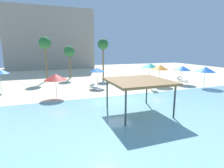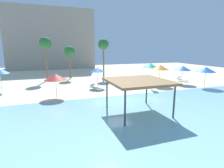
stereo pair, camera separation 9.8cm
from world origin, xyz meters
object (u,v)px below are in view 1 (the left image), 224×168
object	(u,v)px
beach_umbrella_blue_1	(97,70)
beach_umbrella_blue_6	(206,69)
lounge_chair_3	(182,79)
palm_tree_1	(45,44)
beach_umbrella_red_2	(55,77)
beach_umbrella_teal_4	(150,65)
beach_umbrella_orange_3	(160,67)
shade_pavilion	(138,82)
beach_umbrella_blue_5	(182,68)
palm_tree_0	(103,45)
lounge_chair_1	(154,88)
lounge_chair_2	(95,87)
palm_tree_2	(69,52)

from	to	relation	value
beach_umbrella_blue_1	beach_umbrella_blue_6	size ratio (longest dim) A/B	0.95
lounge_chair_3	palm_tree_1	world-z (taller)	palm_tree_1
beach_umbrella_red_2	beach_umbrella_teal_4	size ratio (longest dim) A/B	0.86
beach_umbrella_blue_1	beach_umbrella_orange_3	world-z (taller)	beach_umbrella_orange_3
beach_umbrella_blue_6	shade_pavilion	bearing A→B (deg)	-156.67
beach_umbrella_blue_5	lounge_chair_3	xyz separation A→B (m)	(1.52, 1.67, -2.04)
palm_tree_0	lounge_chair_1	bearing A→B (deg)	-76.95
beach_umbrella_blue_1	beach_umbrella_blue_6	world-z (taller)	beach_umbrella_blue_6
shade_pavilion	lounge_chair_1	bearing A→B (deg)	48.11
beach_umbrella_red_2	beach_umbrella_blue_6	distance (m)	19.28
beach_umbrella_orange_3	lounge_chair_2	world-z (taller)	beach_umbrella_orange_3
shade_pavilion	beach_umbrella_teal_4	size ratio (longest dim) A/B	1.57
beach_umbrella_blue_1	palm_tree_2	distance (m)	9.61
lounge_chair_1	lounge_chair_3	size ratio (longest dim) A/B	1.00
lounge_chair_2	palm_tree_1	size ratio (longest dim) A/B	0.28
beach_umbrella_teal_4	beach_umbrella_blue_5	size ratio (longest dim) A/B	1.10
beach_umbrella_orange_3	shade_pavilion	bearing A→B (deg)	-132.34
beach_umbrella_blue_6	palm_tree_1	distance (m)	24.22
shade_pavilion	lounge_chair_1	xyz separation A→B (m)	(5.46, 6.09, -2.23)
beach_umbrella_blue_5	lounge_chair_2	size ratio (longest dim) A/B	1.36
beach_umbrella_teal_4	lounge_chair_3	world-z (taller)	beach_umbrella_teal_4
lounge_chair_1	lounge_chair_3	xyz separation A→B (m)	(8.12, 4.40, 0.00)
shade_pavilion	beach_umbrella_teal_4	world-z (taller)	beach_umbrella_teal_4
beach_umbrella_red_2	lounge_chair_3	world-z (taller)	beach_umbrella_red_2
beach_umbrella_orange_3	palm_tree_1	xyz separation A→B (m)	(-15.31, 9.50, 3.33)
beach_umbrella_red_2	shade_pavilion	bearing A→B (deg)	-49.63
beach_umbrella_orange_3	palm_tree_2	world-z (taller)	palm_tree_2
beach_umbrella_blue_1	beach_umbrella_blue_5	bearing A→B (deg)	-9.15
beach_umbrella_blue_6	palm_tree_1	xyz separation A→B (m)	(-20.22, 12.87, 3.48)
beach_umbrella_orange_3	beach_umbrella_blue_1	bearing A→B (deg)	168.33
lounge_chair_1	lounge_chair_3	bearing A→B (deg)	136.11
shade_pavilion	beach_umbrella_blue_1	distance (m)	10.86
lounge_chair_1	palm_tree_1	distance (m)	18.53
beach_umbrella_blue_1	beach_umbrella_blue_5	distance (m)	12.73
shade_pavilion	beach_umbrella_teal_4	xyz separation A→B (m)	(8.25, 11.66, 0.07)
beach_umbrella_teal_4	beach_umbrella_blue_6	bearing A→B (deg)	-50.69
palm_tree_0	beach_umbrella_blue_6	bearing A→B (deg)	-50.28
beach_umbrella_orange_3	lounge_chair_3	xyz separation A→B (m)	(5.34, 1.45, -2.28)
beach_umbrella_orange_3	lounge_chair_3	world-z (taller)	beach_umbrella_orange_3
lounge_chair_2	palm_tree_0	size ratio (longest dim) A/B	0.29
beach_umbrella_blue_6	palm_tree_1	world-z (taller)	palm_tree_1
beach_umbrella_blue_6	beach_umbrella_blue_1	bearing A→B (deg)	159.24
beach_umbrella_orange_3	beach_umbrella_teal_4	xyz separation A→B (m)	(0.01, 2.62, 0.03)
beach_umbrella_red_2	beach_umbrella_blue_6	world-z (taller)	beach_umbrella_blue_6
lounge_chair_3	palm_tree_0	xyz separation A→B (m)	(-10.96, 7.85, 5.48)
shade_pavilion	beach_umbrella_red_2	xyz separation A→B (m)	(-6.07, 7.14, -0.34)
beach_umbrella_orange_3	beach_umbrella_blue_6	world-z (taller)	beach_umbrella_orange_3
beach_umbrella_blue_5	beach_umbrella_red_2	bearing A→B (deg)	-174.68
lounge_chair_1	beach_umbrella_teal_4	bearing A→B (deg)	171.05
lounge_chair_1	beach_umbrella_blue_6	bearing A→B (deg)	104.51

